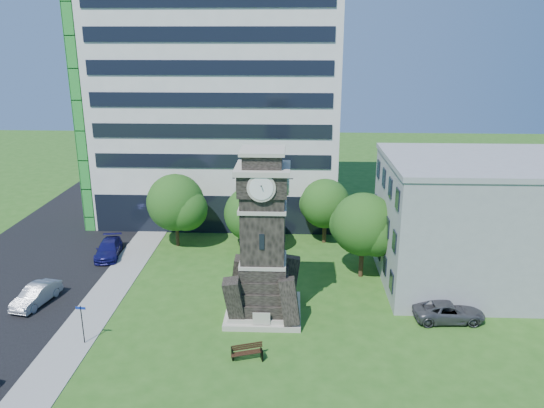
{
  "coord_description": "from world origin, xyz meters",
  "views": [
    {
      "loc": [
        5.08,
        -32.64,
        19.31
      ],
      "look_at": [
        3.41,
        7.14,
        6.77
      ],
      "focal_mm": 35.0,
      "sensor_mm": 36.0,
      "label": 1
    }
  ],
  "objects_px": {
    "clock_tower": "(263,246)",
    "car_east_lot": "(449,311)",
    "car_street_mid": "(36,295)",
    "car_street_north": "(109,249)",
    "street_sign": "(82,320)",
    "park_bench": "(247,351)"
  },
  "relations": [
    {
      "from": "car_street_north",
      "to": "car_east_lot",
      "type": "xyz_separation_m",
      "value": [
        28.11,
        -10.46,
        -0.03
      ]
    },
    {
      "from": "car_east_lot",
      "to": "clock_tower",
      "type": "bearing_deg",
      "value": 84.81
    },
    {
      "from": "park_bench",
      "to": "car_east_lot",
      "type": "bearing_deg",
      "value": 3.0
    },
    {
      "from": "car_street_mid",
      "to": "park_bench",
      "type": "distance_m",
      "value": 17.8
    },
    {
      "from": "car_street_mid",
      "to": "car_east_lot",
      "type": "xyz_separation_m",
      "value": [
        30.49,
        -1.16,
        -0.04
      ]
    },
    {
      "from": "clock_tower",
      "to": "car_east_lot",
      "type": "height_order",
      "value": "clock_tower"
    },
    {
      "from": "car_east_lot",
      "to": "street_sign",
      "type": "distance_m",
      "value": 25.18
    },
    {
      "from": "clock_tower",
      "to": "car_street_north",
      "type": "distance_m",
      "value": 18.47
    },
    {
      "from": "street_sign",
      "to": "park_bench",
      "type": "bearing_deg",
      "value": -2.51
    },
    {
      "from": "car_street_north",
      "to": "street_sign",
      "type": "bearing_deg",
      "value": -86.11
    },
    {
      "from": "clock_tower",
      "to": "car_street_mid",
      "type": "relative_size",
      "value": 2.75
    },
    {
      "from": "clock_tower",
      "to": "car_east_lot",
      "type": "relative_size",
      "value": 2.44
    },
    {
      "from": "car_street_mid",
      "to": "car_street_north",
      "type": "xyz_separation_m",
      "value": [
        2.38,
        9.3,
        -0.01
      ]
    },
    {
      "from": "car_east_lot",
      "to": "park_bench",
      "type": "distance_m",
      "value": 14.94
    },
    {
      "from": "clock_tower",
      "to": "park_bench",
      "type": "height_order",
      "value": "clock_tower"
    },
    {
      "from": "park_bench",
      "to": "street_sign",
      "type": "xyz_separation_m",
      "value": [
        -10.88,
        1.31,
        1.2
      ]
    },
    {
      "from": "car_street_north",
      "to": "car_east_lot",
      "type": "relative_size",
      "value": 0.99
    },
    {
      "from": "car_east_lot",
      "to": "park_bench",
      "type": "relative_size",
      "value": 2.54
    },
    {
      "from": "car_street_mid",
      "to": "street_sign",
      "type": "bearing_deg",
      "value": -30.94
    },
    {
      "from": "car_street_north",
      "to": "car_east_lot",
      "type": "bearing_deg",
      "value": -29.26
    },
    {
      "from": "clock_tower",
      "to": "street_sign",
      "type": "height_order",
      "value": "clock_tower"
    },
    {
      "from": "clock_tower",
      "to": "car_street_mid",
      "type": "distance_m",
      "value": 17.85
    }
  ]
}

